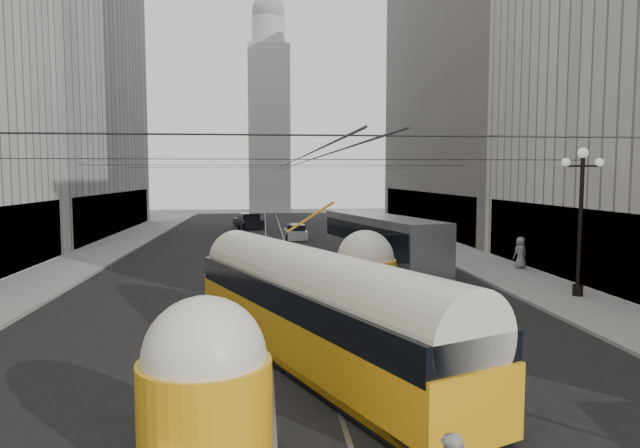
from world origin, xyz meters
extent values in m
cube|color=black|center=(0.00, 32.50, 0.00)|extent=(20.00, 85.00, 0.02)
cube|color=gray|center=(-12.00, 36.00, 0.07)|extent=(4.00, 72.00, 0.15)
cube|color=gray|center=(12.00, 36.00, 0.07)|extent=(4.00, 72.00, 0.15)
cube|color=gray|center=(-0.75, 32.50, 0.00)|extent=(0.12, 85.00, 0.04)
cube|color=gray|center=(0.75, 32.50, 0.00)|extent=(0.12, 85.00, 0.04)
cube|color=#999999|center=(-20.00, 48.00, 14.00)|extent=(12.00, 28.00, 28.00)
cube|color=black|center=(-14.05, 48.00, 2.00)|extent=(0.10, 25.20, 3.60)
cube|color=black|center=(14.05, 22.00, 2.00)|extent=(0.10, 18.00, 3.60)
cube|color=#514C47|center=(20.00, 48.00, 16.00)|extent=(12.00, 32.00, 32.00)
cube|color=black|center=(14.05, 48.00, 2.00)|extent=(0.10, 28.80, 3.60)
cube|color=#B2AFA8|center=(0.00, 80.00, 12.00)|extent=(6.00, 6.00, 24.00)
cylinder|color=#B2AFA8|center=(0.00, 80.00, 26.00)|extent=(4.80, 4.80, 4.00)
sphere|color=gray|center=(0.00, 80.00, 28.96)|extent=(4.80, 4.80, 4.80)
cylinder|color=black|center=(12.60, 18.00, 3.15)|extent=(0.18, 0.18, 6.00)
cylinder|color=black|center=(12.60, 18.00, 0.40)|extent=(0.44, 0.44, 0.50)
cylinder|color=black|center=(12.60, 18.00, 5.75)|extent=(1.60, 0.08, 0.08)
sphere|color=white|center=(12.60, 18.00, 6.30)|extent=(0.44, 0.44, 0.44)
sphere|color=white|center=(11.85, 18.00, 5.90)|extent=(0.36, 0.36, 0.36)
sphere|color=white|center=(13.35, 18.00, 5.90)|extent=(0.36, 0.36, 0.36)
cylinder|color=black|center=(0.00, 4.00, 6.00)|extent=(25.00, 0.03, 0.03)
cylinder|color=black|center=(0.00, 18.00, 6.00)|extent=(25.00, 0.03, 0.03)
cylinder|color=black|center=(0.00, 32.00, 6.00)|extent=(25.00, 0.03, 0.03)
cylinder|color=black|center=(0.00, 46.00, 6.00)|extent=(25.00, 0.03, 0.03)
cylinder|color=black|center=(0.00, 36.00, 5.80)|extent=(0.03, 72.00, 0.03)
cylinder|color=black|center=(0.40, 36.00, 5.80)|extent=(0.03, 72.00, 0.03)
cube|color=orange|center=(0.50, 10.65, 0.96)|extent=(7.24, 12.72, 1.56)
cube|color=black|center=(0.50, 10.65, 0.23)|extent=(7.08, 12.37, 0.27)
cube|color=black|center=(0.50, 10.65, 1.97)|extent=(7.18, 12.56, 0.78)
cylinder|color=silver|center=(0.50, 10.65, 2.24)|extent=(6.91, 12.44, 2.11)
cylinder|color=orange|center=(-1.98, 4.85, 1.05)|extent=(2.38, 2.38, 2.11)
sphere|color=silver|center=(-1.98, 4.85, 2.15)|extent=(2.20, 2.20, 2.20)
cylinder|color=orange|center=(2.98, 16.45, 1.05)|extent=(2.38, 2.38, 2.11)
sphere|color=silver|center=(2.98, 16.45, 2.15)|extent=(2.20, 2.20, 2.20)
cube|color=gray|center=(5.80, 27.06, 1.54)|extent=(5.13, 12.16, 2.98)
cube|color=black|center=(5.80, 27.06, 2.03)|extent=(5.05, 11.75, 1.09)
cube|color=black|center=(5.80, 21.16, 1.88)|extent=(2.24, 0.62, 1.39)
cylinder|color=black|center=(4.56, 23.07, 0.50)|extent=(0.30, 0.99, 0.99)
cylinder|color=black|center=(7.04, 23.07, 0.50)|extent=(0.30, 0.99, 0.99)
cylinder|color=black|center=(4.56, 31.05, 0.50)|extent=(0.30, 0.99, 0.99)
cylinder|color=black|center=(7.04, 31.05, 0.50)|extent=(0.30, 0.99, 0.99)
cube|color=#BDBDBD|center=(1.70, 42.32, 0.42)|extent=(1.84, 4.05, 0.70)
cube|color=black|center=(1.70, 42.32, 0.92)|extent=(1.55, 2.26, 0.67)
cylinder|color=black|center=(0.97, 40.97, 0.28)|extent=(0.22, 0.56, 0.56)
cylinder|color=black|center=(2.44, 40.97, 0.28)|extent=(0.22, 0.56, 0.56)
cylinder|color=black|center=(0.97, 43.67, 0.28)|extent=(0.22, 0.56, 0.56)
cylinder|color=black|center=(2.44, 43.67, 0.28)|extent=(0.22, 0.56, 0.56)
cube|color=black|center=(-2.46, 52.69, 0.52)|extent=(3.27, 5.24, 0.86)
cube|color=black|center=(-2.46, 52.69, 1.13)|extent=(2.43, 3.06, 0.82)
cylinder|color=black|center=(-3.36, 51.03, 0.35)|extent=(0.22, 0.69, 0.69)
cylinder|color=black|center=(-1.56, 51.03, 0.35)|extent=(0.22, 0.69, 0.69)
cylinder|color=black|center=(-3.36, 54.35, 0.35)|extent=(0.22, 0.69, 0.69)
cylinder|color=black|center=(-1.56, 54.35, 0.35)|extent=(0.22, 0.69, 0.69)
imported|color=gray|center=(13.37, 25.23, 1.03)|extent=(0.99, 0.78, 1.76)
camera|label=1|loc=(-0.92, -5.11, 5.37)|focal=32.00mm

